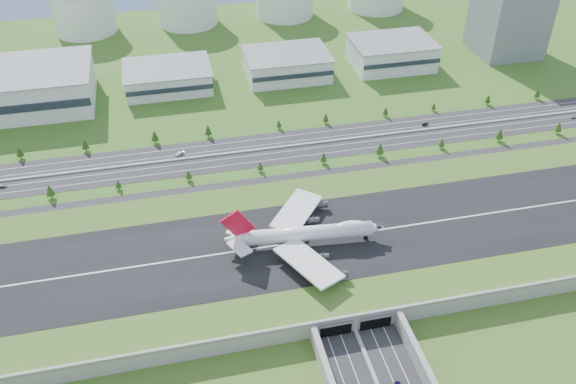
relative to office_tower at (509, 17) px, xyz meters
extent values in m
plane|color=#385A1C|center=(-200.00, -195.00, -27.50)|extent=(1200.00, 1200.00, 0.00)
cube|color=gray|center=(-200.00, -195.00, -23.50)|extent=(520.00, 100.00, 8.00)
cube|color=#36551D|center=(-200.00, -195.00, -19.42)|extent=(520.00, 100.00, 0.16)
cube|color=black|center=(-200.00, -195.00, -19.28)|extent=(520.00, 58.00, 0.12)
cube|color=silver|center=(-200.00, -195.00, -19.20)|extent=(520.00, 0.90, 0.02)
cube|color=gray|center=(-200.00, -244.40, -18.90)|extent=(520.00, 1.20, 1.20)
cube|color=black|center=(-208.50, -245.20, -24.30)|extent=(13.00, 1.20, 6.00)
cube|color=black|center=(-191.50, -245.20, -24.30)|extent=(13.00, 1.20, 6.00)
cube|color=#28282B|center=(-200.00, -100.00, -27.44)|extent=(560.00, 36.00, 0.12)
cylinder|color=#3D2819|center=(-329.86, -122.00, -26.07)|extent=(0.50, 0.50, 2.86)
cone|color=#1C380F|center=(-329.86, -122.00, -22.41)|extent=(4.45, 4.45, 5.72)
cylinder|color=#3D2819|center=(-294.81, -122.00, -26.47)|extent=(0.50, 0.50, 2.06)
cone|color=#1C380F|center=(-294.81, -122.00, -23.83)|extent=(3.21, 3.21, 4.13)
cylinder|color=#3D2819|center=(-256.82, -122.00, -26.35)|extent=(0.50, 0.50, 2.30)
cone|color=#1C380F|center=(-256.82, -122.00, -23.41)|extent=(3.58, 3.58, 4.61)
cylinder|color=#3D2819|center=(-216.61, -122.00, -26.40)|extent=(0.50, 0.50, 2.20)
cone|color=#1C380F|center=(-216.61, -122.00, -23.59)|extent=(3.42, 3.42, 4.40)
cylinder|color=#3D2819|center=(-179.59, -122.00, -26.27)|extent=(0.50, 0.50, 2.45)
cone|color=#1C380F|center=(-179.59, -122.00, -23.14)|extent=(3.82, 3.82, 4.91)
cylinder|color=#3D2819|center=(-145.50, -122.00, -25.98)|extent=(0.50, 0.50, 3.03)
cone|color=#1C380F|center=(-145.50, -122.00, -22.11)|extent=(4.72, 4.72, 6.07)
cylinder|color=#3D2819|center=(-106.61, -122.00, -26.31)|extent=(0.50, 0.50, 2.39)
cone|color=#1C380F|center=(-106.61, -122.00, -23.25)|extent=(3.71, 3.71, 4.78)
cylinder|color=#3D2819|center=(-69.00, -122.00, -26.03)|extent=(0.50, 0.50, 2.94)
cone|color=#1C380F|center=(-69.00, -122.00, -22.27)|extent=(4.57, 4.57, 5.88)
cylinder|color=#3D2819|center=(-29.17, -122.00, -26.09)|extent=(0.50, 0.50, 2.81)
cone|color=#1C380F|center=(-29.17, -122.00, -22.50)|extent=(4.38, 4.38, 5.63)
cylinder|color=#3D2819|center=(-350.46, -78.00, -26.14)|extent=(0.50, 0.50, 2.72)
cone|color=#1C380F|center=(-350.46, -78.00, -22.66)|extent=(4.23, 4.23, 5.44)
cylinder|color=#3D2819|center=(-313.64, -78.00, -26.15)|extent=(0.50, 0.50, 2.69)
cone|color=#1C380F|center=(-313.64, -78.00, -22.71)|extent=(4.19, 4.19, 5.39)
cylinder|color=#3D2819|center=(-273.01, -78.00, -26.06)|extent=(0.50, 0.50, 2.88)
cone|color=#1C380F|center=(-273.01, -78.00, -22.37)|extent=(4.48, 4.48, 5.77)
cylinder|color=#3D2819|center=(-240.75, -78.00, -26.11)|extent=(0.50, 0.50, 2.77)
cone|color=#1C380F|center=(-240.75, -78.00, -22.57)|extent=(4.31, 4.31, 5.54)
cylinder|color=#3D2819|center=(-196.40, -78.00, -26.46)|extent=(0.50, 0.50, 2.08)
cone|color=#1C380F|center=(-196.40, -78.00, -23.79)|extent=(3.24, 3.24, 4.17)
cylinder|color=#3D2819|center=(-165.98, -78.00, -26.34)|extent=(0.50, 0.50, 2.32)
cone|color=#1C380F|center=(-165.98, -78.00, -23.37)|extent=(3.61, 3.61, 4.64)
cylinder|color=#3D2819|center=(-125.77, -78.00, -26.37)|extent=(0.50, 0.50, 2.26)
cone|color=#1C380F|center=(-125.77, -78.00, -23.49)|extent=(3.51, 3.51, 4.52)
cylinder|color=#3D2819|center=(-92.31, -78.00, -26.50)|extent=(0.50, 0.50, 1.99)
cone|color=#1C380F|center=(-92.31, -78.00, -23.96)|extent=(3.10, 3.10, 3.98)
cylinder|color=#3D2819|center=(-53.68, -78.00, -26.25)|extent=(0.50, 0.50, 2.50)
cone|color=#1C380F|center=(-53.68, -78.00, -23.05)|extent=(3.89, 3.89, 5.00)
cylinder|color=#3D2819|center=(-17.09, -78.00, -26.19)|extent=(0.50, 0.50, 2.62)
cone|color=#1C380F|center=(-17.09, -78.00, -22.84)|extent=(4.08, 4.08, 5.25)
cube|color=silver|center=(-260.00, -5.00, -20.00)|extent=(58.00, 42.00, 15.00)
cube|color=silver|center=(-175.00, -5.00, -19.00)|extent=(58.00, 42.00, 17.00)
cube|color=silver|center=(-95.00, -5.00, -18.00)|extent=(58.00, 42.00, 19.00)
cube|color=slate|center=(0.00, 0.00, 0.00)|extent=(46.00, 46.00, 55.00)
cylinder|color=silver|center=(-320.00, 115.00, -10.00)|extent=(50.00, 50.00, 35.00)
cylinder|color=silver|center=(-235.00, 115.00, -10.00)|extent=(50.00, 50.00, 35.00)
cylinder|color=white|center=(-208.66, -197.01, -12.96)|extent=(60.84, 12.65, 6.91)
cone|color=white|center=(-176.41, -200.10, -12.96)|extent=(9.26, 7.70, 6.91)
cone|color=white|center=(-240.90, -193.92, -12.53)|extent=(11.41, 7.91, 6.91)
ellipsoid|color=white|center=(-188.19, -198.97, -10.47)|extent=(15.18, 6.76, 4.25)
cube|color=white|center=(-212.56, -215.08, -14.04)|extent=(27.05, 35.26, 1.70)
cube|color=white|center=(-209.05, -178.54, -14.04)|extent=(30.87, 34.26, 1.70)
cylinder|color=#38383D|center=(-204.77, -210.40, -16.41)|extent=(5.90, 3.76, 3.24)
cylinder|color=#38383D|center=(-199.63, -222.82, -16.41)|extent=(5.90, 3.76, 3.24)
cylinder|color=#38383D|center=(-202.29, -184.61, -16.41)|extent=(5.90, 3.76, 3.24)
cylinder|color=#38383D|center=(-194.90, -173.38, -16.41)|extent=(5.90, 3.76, 3.24)
cube|color=white|center=(-240.49, -201.01, -11.66)|extent=(10.82, 13.49, 0.65)
cube|color=white|center=(-239.15, -187.04, -11.66)|extent=(12.17, 13.43, 0.65)
cube|color=red|center=(-239.82, -194.02, -4.32)|extent=(15.41, 2.44, 16.19)
cylinder|color=black|center=(-180.88, -199.67, -18.63)|extent=(2.05, 0.76, 2.05)
cylinder|color=black|center=(-213.28, -200.04, -18.63)|extent=(2.05, 0.76, 2.05)
cylinder|color=black|center=(-212.62, -193.16, -18.63)|extent=(2.05, 0.76, 2.05)
cylinder|color=black|center=(-219.73, -199.42, -18.63)|extent=(2.05, 0.76, 2.05)
cylinder|color=black|center=(-219.07, -192.54, -18.63)|extent=(2.05, 0.76, 2.05)
imported|color=#5B5B60|center=(-357.01, -106.12, -26.62)|extent=(4.66, 2.33, 1.52)
imported|color=black|center=(-105.07, -94.28, -26.66)|extent=(4.66, 3.02, 1.45)
imported|color=silver|center=(-7.05, -106.85, -26.59)|extent=(6.13, 3.83, 1.58)
imported|color=silver|center=(-259.80, -94.64, -26.54)|extent=(6.22, 4.39, 1.67)
camera|label=1|loc=(-264.26, -402.79, 168.02)|focal=38.00mm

